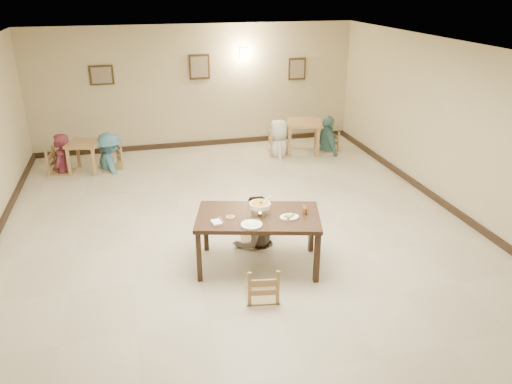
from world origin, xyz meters
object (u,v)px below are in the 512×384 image
object	(u,v)px
chair_near	(262,266)
bg_diner_c	(279,120)
bg_table_right	(304,127)
drink_glass	(305,210)
chair_far	(255,213)
bg_diner_a	(57,134)
main_diner	(255,197)
bg_chair_rl	(279,136)
main_table	(258,220)
bg_diner_d	(329,116)
bg_chair_rr	(328,132)
bg_chair_ll	(60,150)
bg_chair_lr	(109,148)
bg_table_left	(84,148)
curry_warmer	(260,205)
bg_diner_b	(107,133)

from	to	relation	value
chair_near	bg_diner_c	bearing A→B (deg)	-99.71
bg_table_right	drink_glass	bearing A→B (deg)	-109.03
chair_far	bg_diner_a	size ratio (longest dim) A/B	0.55
main_diner	bg_chair_rl	bearing A→B (deg)	-127.87
main_table	bg_diner_a	bearing A→B (deg)	138.95
drink_glass	bg_diner_d	world-z (taller)	bg_diner_d
bg_chair_rr	bg_diner_d	distance (m)	0.41
main_diner	bg_table_right	xyz separation A→B (m)	(2.27, 4.18, -0.16)
drink_glass	bg_chair_ll	world-z (taller)	bg_chair_ll
bg_chair_lr	bg_diner_d	world-z (taller)	bg_diner_d
bg_table_right	bg_chair_lr	xyz separation A→B (m)	(-4.60, -0.05, -0.16)
chair_far	bg_diner_a	xyz separation A→B (m)	(-3.38, 4.04, 0.40)
bg_chair_ll	bg_diner_c	distance (m)	5.01
drink_glass	bg_table_left	world-z (taller)	drink_glass
bg_diner_a	bg_diner_d	world-z (taller)	bg_diner_a
bg_table_left	bg_table_right	bearing A→B (deg)	0.92
bg_diner_d	drink_glass	bearing A→B (deg)	151.35
main_diner	curry_warmer	xyz separation A→B (m)	(-0.10, -0.69, 0.18)
bg_table_left	bg_chair_lr	distance (m)	0.52
bg_diner_b	drink_glass	bearing A→B (deg)	-173.09
drink_glass	bg_chair_lr	size ratio (longest dim) A/B	0.14
chair_far	bg_table_right	xyz separation A→B (m)	(2.25, 4.11, 0.16)
bg_chair_ll	bg_chair_rl	world-z (taller)	bg_chair_ll
bg_chair_lr	bg_diner_c	distance (m)	3.98
main_diner	bg_chair_rr	world-z (taller)	main_diner
bg_chair_ll	bg_diner_a	xyz separation A→B (m)	(0.00, 0.00, 0.36)
bg_table_right	bg_chair_rl	size ratio (longest dim) A/B	1.02
chair_near	bg_diner_d	bearing A→B (deg)	-110.38
chair_near	main_table	bearing A→B (deg)	-91.53
bg_chair_ll	bg_diner_b	size ratio (longest dim) A/B	0.64
main_table	bg_diner_d	bearing A→B (deg)	73.02
drink_glass	bg_table_left	distance (m)	5.98
chair_near	bg_diner_d	size ratio (longest dim) A/B	0.54
main_diner	bg_diner_d	bearing A→B (deg)	-141.27
bg_chair_rl	bg_diner_c	world-z (taller)	bg_diner_c
main_diner	bg_table_right	distance (m)	4.76
main_table	drink_glass	distance (m)	0.69
chair_far	bg_chair_lr	xyz separation A→B (m)	(-2.35, 4.05, 0.00)
curry_warmer	bg_diner_d	bearing A→B (deg)	58.28
chair_far	main_diner	bearing A→B (deg)	-93.31
bg_chair_ll	main_table	bearing A→B (deg)	-133.90
chair_near	bg_chair_lr	size ratio (longest dim) A/B	0.96
chair_near	bg_chair_ll	xyz separation A→B (m)	(-3.09, 5.60, 0.06)
chair_near	bg_diner_a	bearing A→B (deg)	-52.08
drink_glass	bg_diner_b	world-z (taller)	bg_diner_b
bg_table_right	bg_diner_c	world-z (taller)	bg_diner_c
main_table	chair_far	bearing A→B (deg)	94.45
curry_warmer	bg_table_right	size ratio (longest dim) A/B	0.34
main_diner	curry_warmer	size ratio (longest dim) A/B	4.85
main_diner	bg_chair_rr	xyz separation A→B (m)	(2.90, 4.16, -0.33)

